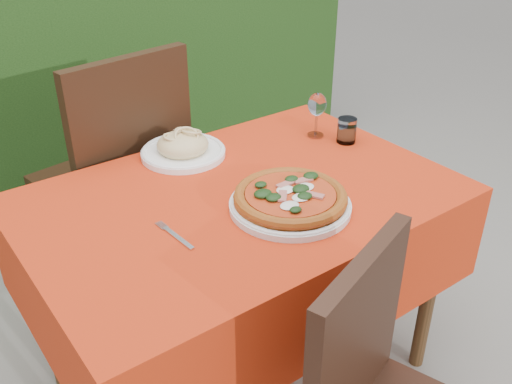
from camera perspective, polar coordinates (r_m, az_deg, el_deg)
ground at (r=2.16m, az=-1.27°, el=-17.52°), size 60.00×60.00×0.00m
hedge at (r=2.96m, az=-19.81°, el=14.96°), size 3.20×0.55×1.78m
dining_table at (r=1.77m, az=-1.49°, el=-4.35°), size 1.26×0.86×0.75m
chair_far at (r=2.20m, az=-13.40°, el=2.31°), size 0.54×0.54×1.05m
pizza_plate at (r=1.60m, az=3.45°, el=-0.75°), size 0.41×0.41×0.06m
pasta_plate at (r=1.92m, az=-7.32°, el=4.40°), size 0.28×0.28×0.08m
water_glass at (r=2.02m, az=9.05°, el=5.99°), size 0.07×0.07×0.09m
wine_glass at (r=2.03m, az=6.13°, el=8.53°), size 0.07×0.07×0.16m
fork at (r=1.50m, az=-7.78°, el=-4.57°), size 0.03×0.18×0.00m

